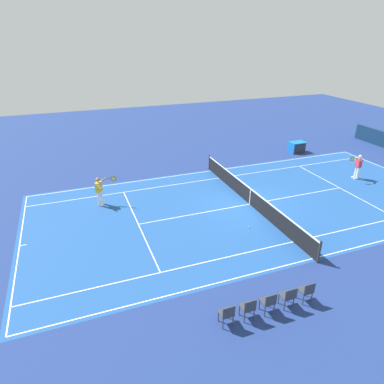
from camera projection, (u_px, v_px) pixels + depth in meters
The scene contains 13 objects.
ground_plane at pixel (250, 204), 19.34m from camera, with size 60.00×60.00×0.00m, color navy.
court_slab at pixel (250, 204), 19.34m from camera, with size 24.20×11.40×0.00m, color #1E4C93.
court_line_markings at pixel (250, 204), 19.34m from camera, with size 23.85×11.05×0.01m.
tennis_net at pixel (250, 196), 19.14m from camera, with size 0.10×11.70×1.08m.
tennis_player_near at pixel (100, 190), 18.90m from camera, with size 1.18×0.75×1.70m.
tennis_player_far at pixel (358, 165), 22.37m from camera, with size 1.15×0.76×1.70m.
tennis_ball at pixel (249, 227), 17.01m from camera, with size 0.07×0.07×0.07m, color #CCE01E.
spectator_chair_0 at pixel (307, 290), 12.11m from camera, with size 0.44×0.44×0.88m.
spectator_chair_1 at pixel (288, 296), 11.86m from camera, with size 0.44×0.44×0.88m.
spectator_chair_2 at pixel (269, 301), 11.61m from camera, with size 0.44×0.44×0.88m.
spectator_chair_3 at pixel (248, 307), 11.36m from camera, with size 0.44×0.44×0.88m.
spectator_chair_4 at pixel (227, 313), 11.11m from camera, with size 0.44×0.44×0.88m.
equipment_cart_tarped at pixel (297, 147), 27.62m from camera, with size 1.25×0.84×0.85m.
Camera 1 is at (9.12, 14.99, 8.80)m, focal length 31.96 mm.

